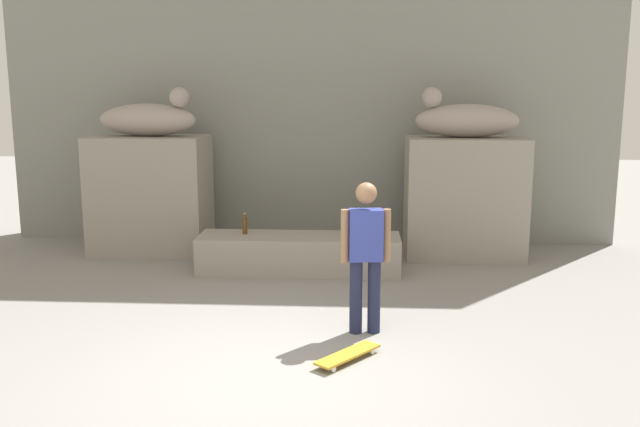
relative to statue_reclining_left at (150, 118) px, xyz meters
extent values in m
plane|color=gray|center=(2.49, -4.79, -2.17)|extent=(40.00, 40.00, 0.00)
cube|color=gray|center=(2.49, 1.19, 1.24)|extent=(10.43, 0.60, 6.82)
cube|color=gray|center=(-0.04, 0.00, -1.23)|extent=(1.83, 1.16, 1.89)
cube|color=gray|center=(5.01, 0.00, -1.23)|extent=(1.83, 1.16, 1.89)
ellipsoid|color=#A1928B|center=(-0.04, 0.00, -0.02)|extent=(1.65, 0.72, 0.52)
sphere|color=#A1928B|center=(0.51, -0.05, 0.33)|extent=(0.32, 0.32, 0.32)
ellipsoid|color=#A1928B|center=(5.01, 0.00, -0.02)|extent=(1.62, 0.63, 0.52)
sphere|color=#A1928B|center=(4.46, 0.03, 0.33)|extent=(0.32, 0.32, 0.32)
cube|color=gray|center=(2.49, -1.14, -1.90)|extent=(2.93, 0.81, 0.54)
cylinder|color=#1E233F|center=(3.53, -3.60, -1.76)|extent=(0.14, 0.14, 0.82)
cylinder|color=#1E233F|center=(3.33, -3.63, -1.76)|extent=(0.14, 0.14, 0.82)
cube|color=#333F99|center=(3.43, -3.62, -1.07)|extent=(0.38, 0.24, 0.56)
sphere|color=#8C6647|center=(3.43, -3.62, -0.62)|extent=(0.23, 0.23, 0.23)
cylinder|color=#8C6647|center=(3.65, -3.59, -1.08)|extent=(0.09, 0.09, 0.58)
cylinder|color=#8C6647|center=(3.21, -3.64, -1.08)|extent=(0.09, 0.09, 0.58)
cube|color=gold|center=(3.26, -4.43, -2.11)|extent=(0.66, 0.75, 0.02)
cylinder|color=white|center=(3.13, -4.71, -2.15)|extent=(0.06, 0.06, 0.06)
cylinder|color=white|center=(3.02, -4.62, -2.15)|extent=(0.06, 0.06, 0.06)
cylinder|color=white|center=(3.50, -4.24, -2.15)|extent=(0.06, 0.06, 0.06)
cylinder|color=white|center=(3.40, -4.15, -2.15)|extent=(0.06, 0.06, 0.06)
cylinder|color=#593314|center=(1.68, -1.08, -1.51)|extent=(0.07, 0.07, 0.24)
cylinder|color=#593314|center=(1.68, -1.08, -1.36)|extent=(0.03, 0.03, 0.06)
cylinder|color=yellow|center=(1.68, -1.08, -1.33)|extent=(0.04, 0.04, 0.01)
cylinder|color=#1E722D|center=(3.21, -0.91, -1.54)|extent=(0.07, 0.07, 0.18)
cylinder|color=#1E722D|center=(3.21, -0.91, -1.42)|extent=(0.03, 0.03, 0.06)
cylinder|color=yellow|center=(3.21, -0.91, -1.38)|extent=(0.04, 0.04, 0.01)
camera|label=1|loc=(3.36, -10.82, 0.49)|focal=38.41mm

